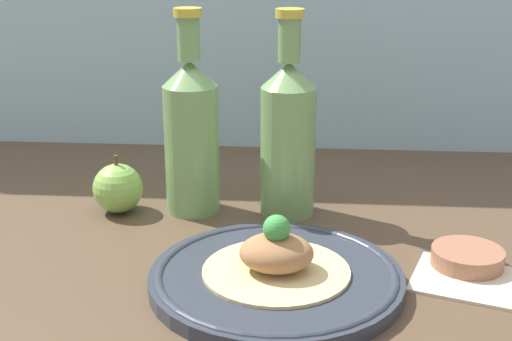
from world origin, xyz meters
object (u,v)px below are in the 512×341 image
object	(u,v)px
plated_food	(276,256)
dipping_bowl	(467,259)
plate	(276,277)
cider_bottle_right	(288,134)
cider_bottle_left	(191,132)
apple	(118,188)

from	to	relation	value
plated_food	dipping_bowl	size ratio (longest dim) A/B	1.97
plate	cider_bottle_right	size ratio (longest dim) A/B	1.01
plated_food	dipping_bowl	world-z (taller)	plated_food
plated_food	cider_bottle_right	distance (cm)	24.28
plate	cider_bottle_right	world-z (taller)	cider_bottle_right
cider_bottle_left	dipping_bowl	distance (cm)	41.53
plate	plated_food	xyz separation A→B (cm)	(0.00, 0.00, 2.73)
plate	dipping_bowl	size ratio (longest dim) A/B	3.39
apple	cider_bottle_left	bearing A→B (deg)	8.46
plated_food	cider_bottle_right	world-z (taller)	cider_bottle_right
plate	apple	size ratio (longest dim) A/B	3.42
cider_bottle_left	cider_bottle_right	bearing A→B (deg)	0.00
plated_food	apple	size ratio (longest dim) A/B	1.98
apple	dipping_bowl	world-z (taller)	apple
dipping_bowl	plated_food	bearing A→B (deg)	-164.60
plated_food	apple	bearing A→B (deg)	138.77
plate	dipping_bowl	xyz separation A→B (cm)	(23.18, 6.38, 0.16)
cider_bottle_right	apple	distance (cm)	26.13
cider_bottle_left	apple	size ratio (longest dim) A/B	3.38
plate	dipping_bowl	bearing A→B (deg)	15.40
dipping_bowl	apple	bearing A→B (deg)	162.58
plated_food	dipping_bowl	bearing A→B (deg)	15.40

